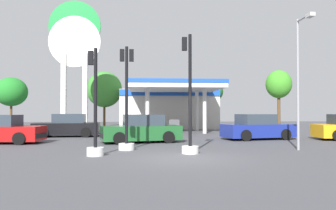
# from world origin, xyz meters

# --- Properties ---
(ground_plane) EXTENTS (90.00, 90.00, 0.00)m
(ground_plane) POSITION_xyz_m (0.00, 0.00, 0.00)
(ground_plane) COLOR #47474C
(ground_plane) RESTS_ON ground
(gas_station) EXTENTS (9.89, 14.09, 4.30)m
(gas_station) POSITION_xyz_m (1.21, 22.31, 2.23)
(gas_station) COLOR beige
(gas_station) RESTS_ON ground
(station_pole_sign) EXTENTS (4.46, 0.56, 11.43)m
(station_pole_sign) POSITION_xyz_m (-7.39, 16.78, 7.23)
(station_pole_sign) COLOR white
(station_pole_sign) RESTS_ON ground
(car_0) EXTENTS (4.65, 2.30, 1.62)m
(car_0) POSITION_xyz_m (-6.86, 11.55, 0.74)
(car_0) COLOR black
(car_0) RESTS_ON ground
(car_1) EXTENTS (4.58, 2.26, 1.61)m
(car_1) POSITION_xyz_m (-9.48, 6.67, 0.73)
(car_1) COLOR black
(car_1) RESTS_ON ground
(car_2) EXTENTS (4.82, 2.79, 1.62)m
(car_2) POSITION_xyz_m (5.85, 8.18, 0.73)
(car_2) COLOR black
(car_2) RESTS_ON ground
(car_3) EXTENTS (4.82, 2.86, 1.62)m
(car_3) POSITION_xyz_m (-1.60, 6.66, 0.73)
(car_3) COLOR black
(car_3) RESTS_ON ground
(traffic_signal_0) EXTENTS (0.72, 0.72, 5.12)m
(traffic_signal_0) POSITION_xyz_m (0.47, 1.35, 1.51)
(traffic_signal_0) COLOR silver
(traffic_signal_0) RESTS_ON ground
(traffic_signal_1) EXTENTS (0.69, 0.70, 4.39)m
(traffic_signal_1) POSITION_xyz_m (-3.47, 0.92, 1.27)
(traffic_signal_1) COLOR silver
(traffic_signal_1) RESTS_ON ground
(traffic_signal_2) EXTENTS (0.73, 0.73, 4.84)m
(traffic_signal_2) POSITION_xyz_m (-2.28, 2.91, 1.73)
(traffic_signal_2) COLOR silver
(traffic_signal_2) RESTS_ON ground
(tree_0) EXTENTS (3.55, 3.55, 5.62)m
(tree_0) POSITION_xyz_m (-16.24, 26.24, 3.99)
(tree_0) COLOR brown
(tree_0) RESTS_ON ground
(tree_1) EXTENTS (3.95, 3.95, 6.29)m
(tree_1) POSITION_xyz_m (-5.78, 25.45, 4.26)
(tree_1) COLOR brown
(tree_1) RESTS_ON ground
(tree_2) EXTENTS (3.34, 3.34, 5.43)m
(tree_2) POSITION_xyz_m (6.07, 25.27, 4.04)
(tree_2) COLOR brown
(tree_2) RESTS_ON ground
(tree_3) EXTENTS (3.03, 3.03, 6.68)m
(tree_3) POSITION_xyz_m (14.62, 25.82, 4.97)
(tree_3) COLOR brown
(tree_3) RESTS_ON ground
(corner_streetlamp) EXTENTS (0.24, 1.48, 6.13)m
(corner_streetlamp) POSITION_xyz_m (5.71, 2.00, 3.74)
(corner_streetlamp) COLOR gray
(corner_streetlamp) RESTS_ON ground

